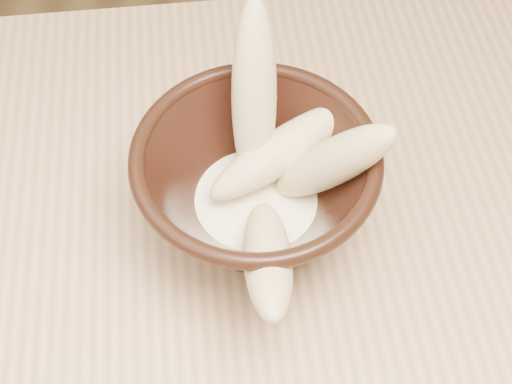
% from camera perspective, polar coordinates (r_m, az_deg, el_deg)
% --- Properties ---
extents(bowl, '(0.18, 0.18, 0.10)m').
position_cam_1_polar(bowl, '(0.54, -0.00, 0.52)').
color(bowl, black).
rests_on(bowl, table).
extents(milk_puddle, '(0.10, 0.10, 0.01)m').
position_cam_1_polar(milk_puddle, '(0.56, 0.00, -0.93)').
color(milk_puddle, '#F7E9C7').
rests_on(milk_puddle, bowl).
extents(banana_upright, '(0.05, 0.10, 0.15)m').
position_cam_1_polar(banana_upright, '(0.53, -0.15, 7.58)').
color(banana_upright, tan).
rests_on(banana_upright, bowl).
extents(banana_right, '(0.11, 0.07, 0.12)m').
position_cam_1_polar(banana_right, '(0.52, 6.12, 2.36)').
color(banana_right, tan).
rests_on(banana_right, bowl).
extents(banana_across, '(0.14, 0.09, 0.06)m').
position_cam_1_polar(banana_across, '(0.55, 2.03, 3.29)').
color(banana_across, tan).
rests_on(banana_across, bowl).
extents(banana_front, '(0.04, 0.14, 0.09)m').
position_cam_1_polar(banana_front, '(0.49, 0.91, -5.22)').
color(banana_front, tan).
rests_on(banana_front, bowl).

